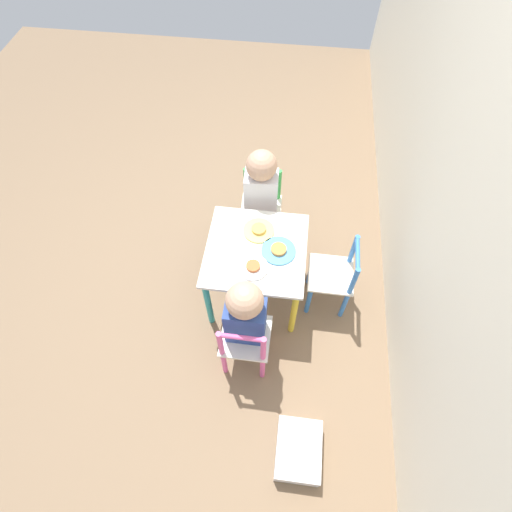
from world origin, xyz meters
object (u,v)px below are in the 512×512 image
object	(u,v)px
chair_green	(261,209)
storage_bin	(298,450)
chair_blue	(334,277)
plate_right	(253,267)
chair_pink	(245,342)
child_right	(246,315)
plate_left	(259,230)
kids_table	(256,256)
plate_back	(279,250)
child_left	(261,193)

from	to	relation	value
chair_green	storage_bin	distance (m)	1.44
chair_blue	plate_right	world-z (taller)	chair_blue
chair_pink	child_right	size ratio (longest dim) A/B	0.72
chair_green	plate_right	xyz separation A→B (m)	(0.59, 0.02, 0.21)
child_right	plate_right	distance (m)	0.28
storage_bin	plate_left	bearing A→B (deg)	-162.48
chair_green	plate_left	distance (m)	0.40
kids_table	plate_left	bearing A→B (deg)	180.00
chair_green	plate_back	bearing A→B (deg)	-75.08
chair_blue	child_right	world-z (taller)	child_right
chair_blue	child_right	xyz separation A→B (m)	(0.40, -0.46, 0.20)
plate_left	plate_back	size ratio (longest dim) A/B	0.93
chair_blue	chair_green	bearing A→B (deg)	-133.46
child_right	storage_bin	bearing A→B (deg)	122.81
chair_green	plate_right	world-z (taller)	chair_green
kids_table	plate_back	size ratio (longest dim) A/B	2.92
chair_pink	storage_bin	bearing A→B (deg)	126.13
child_left	plate_right	world-z (taller)	child_left
chair_green	child_left	size ratio (longest dim) A/B	0.69
plate_back	storage_bin	bearing A→B (deg)	12.57
child_left	storage_bin	bearing A→B (deg)	-77.97
chair_pink	plate_right	bearing A→B (deg)	-90.09
chair_pink	kids_table	bearing A→B (deg)	-90.00
child_right	plate_back	size ratio (longest dim) A/B	3.93
kids_table	chair_blue	world-z (taller)	chair_blue
child_left	plate_left	xyz separation A→B (m)	(0.28, 0.02, -0.00)
chair_pink	chair_blue	xyz separation A→B (m)	(-0.46, 0.46, 0.00)
storage_bin	chair_green	bearing A→B (deg)	-165.69
kids_table	chair_blue	bearing A→B (deg)	89.71
plate_back	plate_right	bearing A→B (deg)	-45.00
chair_green	child_left	world-z (taller)	child_left
chair_green	plate_left	size ratio (longest dim) A/B	3.03
plate_right	plate_back	distance (m)	0.18
chair_blue	plate_left	bearing A→B (deg)	-105.11
child_right	chair_pink	bearing A→B (deg)	90.00
child_left	plate_back	world-z (taller)	child_left
chair_pink	plate_left	size ratio (longest dim) A/B	3.03
chair_blue	plate_right	size ratio (longest dim) A/B	3.28
chair_pink	plate_back	size ratio (longest dim) A/B	2.83
chair_pink	chair_blue	size ratio (longest dim) A/B	1.00
chair_pink	chair_blue	bearing A→B (deg)	-135.02
plate_right	storage_bin	bearing A→B (deg)	22.53
kids_table	child_right	bearing A→B (deg)	-0.25
plate_back	chair_green	bearing A→B (deg)	-162.29
chair_blue	child_right	distance (m)	0.64
child_right	plate_left	size ratio (longest dim) A/B	4.21
chair_blue	storage_bin	xyz separation A→B (m)	(0.92, -0.13, -0.21)
child_right	plate_left	distance (m)	0.53
kids_table	plate_right	distance (m)	0.15
chair_green	plate_back	world-z (taller)	chair_green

